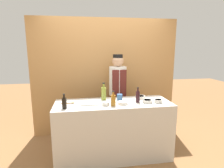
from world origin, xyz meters
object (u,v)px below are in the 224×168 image
Objects in this scene: sauce_bowl_red at (140,97)px; cup_blue at (120,97)px; sauce_bowl_brown at (147,101)px; chef_center at (118,93)px; sauce_bowl_purple at (106,104)px; cutting_board at (90,103)px; bottle_soy at (64,103)px; sauce_bowl_white at (158,101)px; bottle_oil at (104,93)px; bottle_wine at (138,96)px; sauce_bowl_green at (123,103)px; wooden_spoon at (69,103)px; bottle_amber at (113,100)px.

cup_blue is (-0.37, -0.01, 0.02)m from sauce_bowl_red.
sauce_bowl_red is 0.26m from sauce_bowl_brown.
chef_center reaches higher than sauce_bowl_brown.
chef_center is at bearing 66.73° from sauce_bowl_purple.
sauce_bowl_brown is at bearing -6.69° from cutting_board.
bottle_soy reaches higher than cutting_board.
chef_center is at bearing 123.19° from sauce_bowl_white.
bottle_oil is at bearing 159.20° from sauce_bowl_white.
sauce_bowl_brown is at bearing -30.82° from cup_blue.
cup_blue is at bearing -97.34° from chef_center.
sauce_bowl_brown is at bearing -18.64° from bottle_wine.
sauce_bowl_red is at bearing 23.79° from sauce_bowl_purple.
cutting_board is at bearing -143.11° from bottle_oil.
bottle_oil is at bearing 36.89° from cutting_board.
sauce_bowl_white reaches higher than sauce_bowl_green.
wooden_spoon is (-1.09, 0.10, -0.09)m from bottle_wine.
wooden_spoon is (-1.24, 0.15, -0.02)m from sauce_bowl_brown.
sauce_bowl_brown is 0.93m from cutting_board.
sauce_bowl_brown is 0.62× the size of bottle_wine.
sauce_bowl_purple is at bearing 5.13° from bottle_soy.
sauce_bowl_white is 0.34m from bottle_wine.
bottle_soy is (-0.62, -0.38, -0.03)m from bottle_oil.
sauce_bowl_purple is 0.33m from bottle_oil.
sauce_bowl_green is 0.61× the size of bottle_wine.
bottle_amber is 0.80× the size of bottle_oil.
sauce_bowl_green is at bearing -13.20° from cutting_board.
bottle_amber is at bearing -172.28° from sauce_bowl_brown.
sauce_bowl_white is 0.85m from sauce_bowl_purple.
bottle_oil reaches higher than cup_blue.
bottle_soy is at bearing -173.28° from bottle_wine.
cutting_board is 1.24× the size of bottle_amber.
bottle_oil is 0.59m from chef_center.
chef_center is (0.95, 0.84, -0.10)m from bottle_soy.
bottle_amber is 1.11× the size of wooden_spoon.
sauce_bowl_brown is at bearing -23.50° from bottle_oil.
bottle_oil is (-0.27, 0.31, 0.09)m from sauce_bowl_green.
bottle_soy is 1.04× the size of wooden_spoon.
bottle_oil reaches higher than bottle_amber.
bottle_wine is at bearing 166.27° from sauce_bowl_white.
bottle_amber is 0.71m from wooden_spoon.
sauce_bowl_red is 0.35m from sauce_bowl_white.
sauce_bowl_white is 1.42m from wooden_spoon.
sauce_bowl_brown is (0.68, 0.03, -0.00)m from sauce_bowl_purple.
bottle_oil is 1.38× the size of wooden_spoon.
bottle_amber is at bearing -148.21° from sauce_bowl_red.
sauce_bowl_brown is 0.83m from chef_center.
bottle_wine reaches higher than sauce_bowl_purple.
sauce_bowl_white is 0.17m from sauce_bowl_brown.
cutting_board is 0.40m from bottle_amber.
sauce_bowl_green is at bearing -166.50° from bottle_wine.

